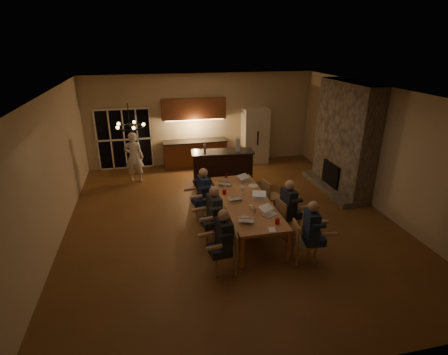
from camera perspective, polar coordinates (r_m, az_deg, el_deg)
floor at (r=8.97m, az=1.04°, el=-6.89°), size 9.00×9.00×0.00m
back_wall at (r=12.59m, az=-3.73°, el=9.40°), size 8.00×0.04×3.20m
left_wall at (r=8.40m, az=-26.65°, el=0.60°), size 0.04×9.00×3.20m
right_wall at (r=10.00m, az=24.19°, el=4.19°), size 0.04×9.00×3.20m
ceiling at (r=7.93m, az=1.20°, el=13.95°), size 8.00×9.00×0.04m
french_doors at (r=12.57m, az=-15.94°, el=6.00°), size 1.86×0.08×2.10m
fireplace at (r=10.78m, az=19.16°, el=6.09°), size 0.58×2.50×3.20m
kitchenette at (r=12.34m, az=-4.83°, el=7.20°), size 2.24×0.68×2.40m
refrigerator at (r=12.80m, az=5.09°, el=6.81°), size 0.90×0.68×2.00m
dining_table at (r=8.45m, az=3.48°, el=-5.96°), size 1.10×3.15×0.75m
bar_island at (r=10.87m, az=-0.26°, el=1.58°), size 1.95×0.84×1.08m
chair_left_near at (r=6.92m, az=0.26°, el=-12.11°), size 0.50×0.50×0.89m
chair_left_mid at (r=7.80m, az=-1.51°, el=-7.88°), size 0.52×0.52×0.89m
chair_left_far at (r=8.71m, az=-2.95°, el=-4.51°), size 0.56×0.56×0.89m
chair_right_near at (r=7.41m, az=13.00°, el=-10.22°), size 0.50×0.50×0.89m
chair_right_mid at (r=8.27m, az=10.41°, el=-6.40°), size 0.51×0.51×0.89m
chair_right_far at (r=9.26m, az=7.89°, el=-3.04°), size 0.51×0.51×0.89m
person_left_near at (r=6.77m, az=-0.05°, el=-10.49°), size 0.68×0.68×1.38m
person_right_near at (r=7.28m, az=13.98°, el=-8.70°), size 0.68×0.68×1.38m
person_left_mid at (r=7.70m, az=-1.58°, el=-6.20°), size 0.70×0.70×1.38m
person_right_mid at (r=8.14m, az=10.42°, el=-4.96°), size 0.68×0.68×1.38m
person_left_far at (r=8.70m, az=-3.33°, el=-2.78°), size 0.69×0.69×1.38m
standing_person at (r=11.36m, az=-14.47°, el=3.22°), size 0.64×0.47×1.62m
chandelier at (r=6.86m, az=-15.14°, el=7.94°), size 0.54×0.54×0.03m
laptop_a at (r=7.33m, az=3.63°, el=-6.27°), size 0.40×0.37×0.23m
laptop_b at (r=7.61m, az=7.51°, el=-5.30°), size 0.42×0.40×0.23m
laptop_c at (r=8.26m, az=1.75°, el=-2.81°), size 0.35×0.31×0.23m
laptop_d at (r=8.23m, az=5.80°, el=-3.03°), size 0.39×0.36×0.23m
laptop_e at (r=9.09m, az=0.28°, el=-0.44°), size 0.41×0.40×0.23m
laptop_f at (r=9.23m, az=3.60°, el=-0.11°), size 0.41×0.40×0.23m
mug_front at (r=7.82m, az=4.38°, el=-4.89°), size 0.08×0.08×0.10m
mug_mid at (r=8.73m, az=3.07°, el=-1.88°), size 0.09×0.09×0.10m
mug_back at (r=8.89m, az=0.25°, el=-1.39°), size 0.08×0.08×0.10m
redcup_near at (r=7.31m, az=8.71°, el=-7.04°), size 0.09×0.09×0.12m
redcup_mid at (r=8.53m, az=0.06°, el=-2.39°), size 0.09×0.09×0.12m
can_silver at (r=7.67m, az=5.07°, el=-5.39°), size 0.06×0.06×0.12m
can_cola at (r=9.54m, az=0.36°, el=0.33°), size 0.06×0.06×0.12m
plate_near at (r=7.92m, az=6.65°, el=-4.95°), size 0.26×0.26×0.02m
plate_left at (r=7.43m, az=3.37°, el=-6.77°), size 0.26×0.26×0.02m
plate_far at (r=9.02m, az=4.79°, el=-1.41°), size 0.26×0.26×0.02m
notepad at (r=7.10m, az=7.85°, el=-8.45°), size 0.18×0.23×0.01m
bar_bottle at (r=10.67m, az=-3.16°, el=4.89°), size 0.08×0.08×0.24m
bar_blender at (r=10.68m, az=2.30°, el=5.40°), size 0.16×0.16×0.41m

